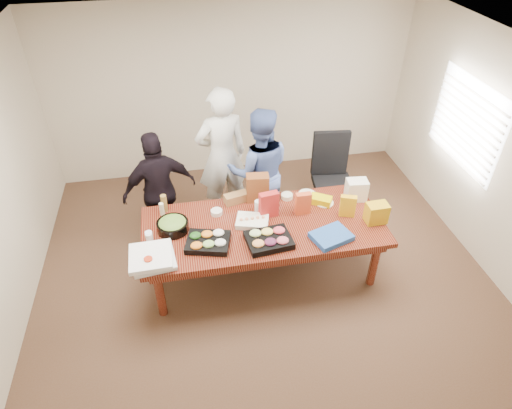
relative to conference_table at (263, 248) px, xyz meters
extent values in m
cube|color=#47301E|center=(0.00, 0.00, -0.39)|extent=(5.50, 5.00, 0.02)
cube|color=white|center=(0.00, 0.00, 2.33)|extent=(5.50, 5.00, 0.02)
cube|color=beige|center=(0.00, 2.50, 0.98)|extent=(5.50, 0.04, 2.70)
cube|color=beige|center=(0.00, -2.50, 0.98)|extent=(5.50, 0.04, 2.70)
cube|color=beige|center=(2.75, 0.00, 0.98)|extent=(0.04, 5.00, 2.70)
cube|color=white|center=(2.72, 0.60, 1.12)|extent=(0.03, 1.40, 1.10)
cube|color=beige|center=(2.68, 0.60, 1.12)|extent=(0.04, 1.36, 1.00)
cube|color=#4C1C0F|center=(0.00, 0.00, 0.00)|extent=(2.80, 1.20, 0.75)
cube|color=black|center=(1.17, 0.90, 0.22)|extent=(0.68, 0.68, 1.20)
imported|color=silver|center=(-0.32, 1.25, 0.60)|extent=(0.79, 0.60, 1.95)
imported|color=#4B62A4|center=(0.13, 0.93, 0.51)|extent=(0.92, 0.75, 1.76)
imported|color=black|center=(-1.17, 0.85, 0.43)|extent=(1.01, 0.63, 1.61)
cube|color=black|center=(-0.67, -0.22, 0.41)|extent=(0.54, 0.47, 0.07)
cube|color=black|center=(0.00, -0.31, 0.41)|extent=(0.53, 0.43, 0.07)
cube|color=white|center=(-0.12, 0.05, 0.41)|extent=(0.43, 0.37, 0.06)
cylinder|color=black|center=(-1.03, 0.10, 0.43)|extent=(0.41, 0.41, 0.12)
cube|color=#21509F|center=(0.70, -0.38, 0.41)|extent=(0.50, 0.43, 0.06)
cube|color=red|center=(0.09, 0.16, 0.54)|extent=(0.24, 0.12, 0.33)
cube|color=#E8A90F|center=(1.01, -0.01, 0.51)|extent=(0.20, 0.13, 0.28)
cube|color=#CE4B24|center=(0.50, 0.13, 0.52)|extent=(0.18, 0.08, 0.28)
cylinder|color=white|center=(-0.01, 0.28, 0.44)|extent=(0.11, 0.11, 0.14)
cylinder|color=yellow|center=(0.17, 0.30, 0.47)|extent=(0.08, 0.08, 0.19)
cylinder|color=olive|center=(-1.12, 0.48, 0.49)|extent=(0.09, 0.09, 0.22)
cylinder|color=beige|center=(-1.15, 0.41, 0.46)|extent=(0.06, 0.06, 0.17)
cube|color=#DECC00|center=(0.78, 0.28, 0.42)|extent=(0.31, 0.27, 0.09)
cube|color=olive|center=(-0.24, 0.50, 0.43)|extent=(0.31, 0.19, 0.12)
cube|color=brown|center=(0.02, 0.50, 0.55)|extent=(0.29, 0.19, 0.36)
cylinder|color=red|center=(-1.30, -0.44, 0.43)|extent=(0.10, 0.10, 0.12)
cylinder|color=white|center=(-1.30, -0.04, 0.43)|extent=(0.10, 0.10, 0.11)
cylinder|color=white|center=(-1.30, -0.02, 0.43)|extent=(0.09, 0.09, 0.11)
cube|color=silver|center=(-1.26, -0.36, 0.40)|extent=(0.49, 0.49, 0.05)
cube|color=white|center=(-1.28, -0.38, 0.45)|extent=(0.45, 0.45, 0.05)
cylinder|color=white|center=(0.83, 0.28, 0.38)|extent=(0.28, 0.28, 0.01)
cylinder|color=beige|center=(0.66, 0.49, 0.38)|extent=(0.24, 0.24, 0.01)
cylinder|color=beige|center=(0.39, 0.46, 0.40)|extent=(0.17, 0.17, 0.06)
cylinder|color=silver|center=(-0.51, 0.30, 0.40)|extent=(0.18, 0.18, 0.06)
cube|color=white|center=(1.23, 0.29, 0.51)|extent=(0.27, 0.20, 0.27)
cube|color=gold|center=(1.30, -0.18, 0.50)|extent=(0.25, 0.18, 0.24)
camera|label=1|loc=(-0.82, -3.86, 3.68)|focal=31.02mm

